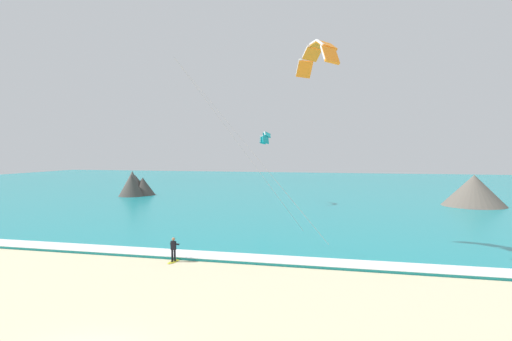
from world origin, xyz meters
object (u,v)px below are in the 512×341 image
kite_distant (265,137)px  kite_primary (317,55)px  surfboard (174,261)px  kitesurfer (174,248)px

kite_distant → kite_primary: bearing=-70.1°
surfboard → kite_distant: 33.06m
surfboard → kitesurfer: bearing=83.2°
kite_primary → kite_distant: bearing=109.9°
kitesurfer → kite_primary: bearing=27.1°
kite_primary → kite_distant: 29.05m
surfboard → kite_distant: size_ratio=0.30×
kitesurfer → surfboard: bearing=-96.8°
kitesurfer → kite_distant: bearing=91.0°
kite_primary → kitesurfer: bearing=-152.9°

